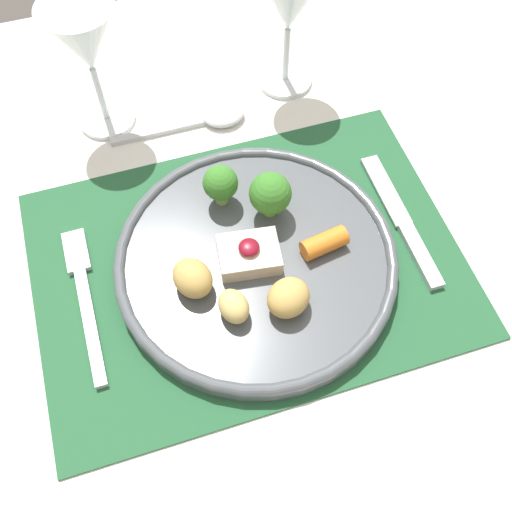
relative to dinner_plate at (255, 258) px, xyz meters
The scene contains 9 objects.
ground_plane 0.77m from the dinner_plate, 139.21° to the left, with size 8.00×8.00×0.00m, color #4C4742.
dining_table 0.11m from the dinner_plate, 139.21° to the left, with size 1.43×0.94×0.75m.
placemat 0.02m from the dinner_plate, 139.21° to the left, with size 0.44×0.32×0.00m, color #235633.
dinner_plate is the anchor object (origin of this frame).
fork 0.18m from the dinner_plate, behind, with size 0.02×0.18×0.01m.
knife 0.17m from the dinner_plate, ahead, with size 0.02×0.18×0.01m.
spoon 0.21m from the dinner_plate, 87.28° to the left, with size 0.17×0.04×0.02m.
wine_glass_near 0.29m from the dinner_plate, 64.66° to the left, with size 0.08×0.08×0.16m.
wine_glass_far 0.29m from the dinner_plate, 113.70° to the left, with size 0.08×0.08×0.16m.
Camera 1 is at (-0.09, -0.31, 1.30)m, focal length 42.00 mm.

